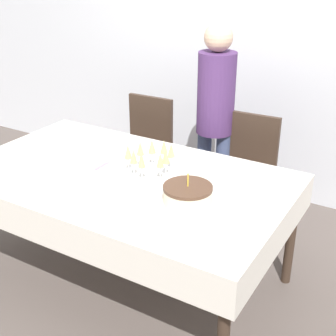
{
  "coord_description": "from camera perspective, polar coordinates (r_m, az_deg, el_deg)",
  "views": [
    {
      "loc": [
        1.55,
        -2.06,
        2.0
      ],
      "look_at": [
        0.32,
        -0.0,
        0.9
      ],
      "focal_mm": 50.0,
      "sensor_mm": 36.0,
      "label": 1
    }
  ],
  "objects": [
    {
      "name": "person_standing",
      "position": [
        3.53,
        5.8,
        7.14
      ],
      "size": [
        0.28,
        0.28,
        1.57
      ],
      "color": "#3F4C72",
      "rests_on": "ground_plane"
    },
    {
      "name": "champagne_tray",
      "position": [
        2.81,
        -2.11,
        1.0
      ],
      "size": [
        0.35,
        0.35,
        0.18
      ],
      "color": "silver",
      "rests_on": "dining_table"
    },
    {
      "name": "dining_chair_far_left",
      "position": [
        3.88,
        -2.89,
        2.19
      ],
      "size": [
        0.43,
        0.43,
        0.95
      ],
      "color": "#38281E",
      "rests_on": "ground_plane"
    },
    {
      "name": "plate_stack_main",
      "position": [
        2.63,
        -7.23,
        -2.76
      ],
      "size": [
        0.28,
        0.28,
        0.03
      ],
      "color": "silver",
      "rests_on": "dining_table"
    },
    {
      "name": "dining_table",
      "position": [
        2.9,
        -5.5,
        -2.56
      ],
      "size": [
        2.01,
        1.19,
        0.78
      ],
      "color": "silver",
      "rests_on": "ground_plane"
    },
    {
      "name": "fork_pile",
      "position": [
        2.91,
        -10.38,
        -0.33
      ],
      "size": [
        0.17,
        0.06,
        0.02
      ],
      "color": "silver",
      "rests_on": "dining_table"
    },
    {
      "name": "dining_chair_far_right",
      "position": [
        3.5,
        9.36,
        -0.7
      ],
      "size": [
        0.44,
        0.44,
        0.95
      ],
      "color": "#38281E",
      "rests_on": "ground_plane"
    },
    {
      "name": "ground_plane",
      "position": [
        3.26,
        -5.01,
        -13.19
      ],
      "size": [
        12.0,
        12.0,
        0.0
      ],
      "primitive_type": "plane",
      "color": "#564C47"
    },
    {
      "name": "napkin_pile",
      "position": [
        3.0,
        -9.19,
        0.5
      ],
      "size": [
        0.15,
        0.15,
        0.01
      ],
      "color": "pink",
      "rests_on": "dining_table"
    },
    {
      "name": "birthday_cake",
      "position": [
        2.5,
        2.41,
        -3.25
      ],
      "size": [
        0.27,
        0.27,
        0.18
      ],
      "color": "beige",
      "rests_on": "dining_table"
    },
    {
      "name": "cake_knife",
      "position": [
        2.37,
        -0.03,
        -6.29
      ],
      "size": [
        0.29,
        0.12,
        0.0
      ],
      "color": "silver",
      "rests_on": "dining_table"
    },
    {
      "name": "wall_back",
      "position": [
        4.12,
        8.62,
        15.41
      ],
      "size": [
        8.0,
        0.05,
        2.7
      ],
      "color": "silver",
      "rests_on": "ground_plane"
    }
  ]
}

